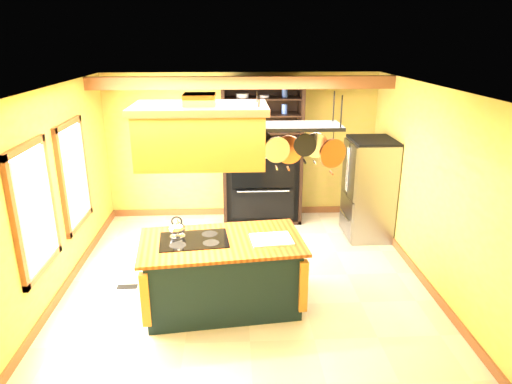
{
  "coord_description": "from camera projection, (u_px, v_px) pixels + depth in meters",
  "views": [
    {
      "loc": [
        -0.15,
        -5.85,
        3.3
      ],
      "look_at": [
        0.16,
        0.3,
        1.2
      ],
      "focal_mm": 32.0,
      "sensor_mm": 36.0,
      "label": 1
    }
  ],
  "objects": [
    {
      "name": "floor",
      "position": [
        246.0,
        277.0,
        6.6
      ],
      "size": [
        5.0,
        5.0,
        0.0
      ],
      "primitive_type": "plane",
      "color": "beige",
      "rests_on": "ground"
    },
    {
      "name": "ceiling",
      "position": [
        245.0,
        87.0,
        5.73
      ],
      "size": [
        5.0,
        5.0,
        0.0
      ],
      "primitive_type": "plane",
      "rotation": [
        3.14,
        0.0,
        0.0
      ],
      "color": "white",
      "rests_on": "wall_back"
    },
    {
      "name": "wall_back",
      "position": [
        242.0,
        146.0,
        8.53
      ],
      "size": [
        5.0,
        0.02,
        2.7
      ],
      "primitive_type": "cube",
      "color": "gold",
      "rests_on": "floor"
    },
    {
      "name": "wall_front",
      "position": [
        254.0,
        283.0,
        3.8
      ],
      "size": [
        5.0,
        0.02,
        2.7
      ],
      "primitive_type": "cube",
      "color": "gold",
      "rests_on": "floor"
    },
    {
      "name": "wall_left",
      "position": [
        57.0,
        191.0,
        6.05
      ],
      "size": [
        0.02,
        5.0,
        2.7
      ],
      "primitive_type": "cube",
      "color": "gold",
      "rests_on": "floor"
    },
    {
      "name": "wall_right",
      "position": [
        427.0,
        186.0,
        6.28
      ],
      "size": [
        0.02,
        5.0,
        2.7
      ],
      "primitive_type": "cube",
      "color": "gold",
      "rests_on": "floor"
    },
    {
      "name": "ceiling_beam",
      "position": [
        242.0,
        83.0,
        7.37
      ],
      "size": [
        5.0,
        0.15,
        0.2
      ],
      "primitive_type": "cube",
      "color": "brown",
      "rests_on": "ceiling"
    },
    {
      "name": "window_near",
      "position": [
        35.0,
        210.0,
        5.28
      ],
      "size": [
        0.06,
        1.06,
        1.56
      ],
      "color": "brown",
      "rests_on": "wall_left"
    },
    {
      "name": "window_far",
      "position": [
        74.0,
        175.0,
        6.6
      ],
      "size": [
        0.06,
        1.06,
        1.56
      ],
      "color": "brown",
      "rests_on": "wall_left"
    },
    {
      "name": "kitchen_island",
      "position": [
        222.0,
        273.0,
        5.76
      ],
      "size": [
        2.11,
        1.33,
        1.11
      ],
      "rotation": [
        0.0,
        0.0,
        0.11
      ],
      "color": "black",
      "rests_on": "floor"
    },
    {
      "name": "range_hood",
      "position": [
        201.0,
        133.0,
        5.17
      ],
      "size": [
        1.51,
        0.85,
        0.8
      ],
      "color": "#C57F31",
      "rests_on": "ceiling"
    },
    {
      "name": "pot_rack",
      "position": [
        298.0,
        137.0,
        5.24
      ],
      "size": [
        1.1,
        0.5,
        0.84
      ],
      "color": "black",
      "rests_on": "ceiling"
    },
    {
      "name": "refrigerator",
      "position": [
        368.0,
        191.0,
        7.73
      ],
      "size": [
        0.73,
        0.85,
        1.67
      ],
      "color": "gray",
      "rests_on": "floor"
    },
    {
      "name": "hutch",
      "position": [
        262.0,
        170.0,
        8.41
      ],
      "size": [
        1.43,
        0.64,
        2.53
      ],
      "color": "black",
      "rests_on": "floor"
    },
    {
      "name": "floor_register",
      "position": [
        127.0,
        287.0,
        6.33
      ],
      "size": [
        0.28,
        0.13,
        0.01
      ],
      "primitive_type": "cube",
      "rotation": [
        0.0,
        0.0,
        0.02
      ],
      "color": "black",
      "rests_on": "floor"
    }
  ]
}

